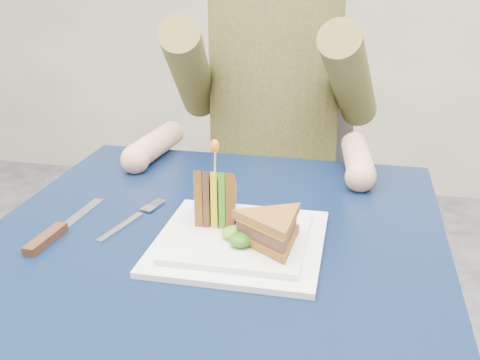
% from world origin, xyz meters
% --- Properties ---
extents(table, '(0.75, 0.75, 0.73)m').
position_xyz_m(table, '(0.00, 0.00, 0.65)').
color(table, black).
rests_on(table, ground).
extents(chair, '(0.42, 0.40, 0.93)m').
position_xyz_m(chair, '(0.00, 0.71, 0.54)').
color(chair, '#47474C').
rests_on(chair, ground).
extents(diner, '(0.54, 0.59, 0.74)m').
position_xyz_m(diner, '(-0.00, 0.60, 0.91)').
color(diner, '#4D4A23').
rests_on(diner, chair).
extents(plate, '(0.26, 0.26, 0.02)m').
position_xyz_m(plate, '(0.05, -0.05, 0.74)').
color(plate, white).
rests_on(plate, table).
extents(sandwich_flat, '(0.18, 0.18, 0.05)m').
position_xyz_m(sandwich_flat, '(0.11, -0.07, 0.78)').
color(sandwich_flat, brown).
rests_on(sandwich_flat, plate).
extents(sandwich_upright, '(0.09, 0.15, 0.15)m').
position_xyz_m(sandwich_upright, '(0.00, -0.00, 0.78)').
color(sandwich_upright, brown).
rests_on(sandwich_upright, plate).
extents(fork, '(0.06, 0.18, 0.01)m').
position_xyz_m(fork, '(-0.15, -0.00, 0.73)').
color(fork, silver).
rests_on(fork, table).
extents(knife, '(0.03, 0.22, 0.02)m').
position_xyz_m(knife, '(-0.25, -0.08, 0.74)').
color(knife, silver).
rests_on(knife, table).
extents(toothpick, '(0.01, 0.01, 0.06)m').
position_xyz_m(toothpick, '(0.00, -0.00, 0.85)').
color(toothpick, tan).
rests_on(toothpick, sandwich_upright).
extents(toothpick_frill, '(0.01, 0.01, 0.02)m').
position_xyz_m(toothpick_frill, '(0.00, -0.00, 0.88)').
color(toothpick_frill, orange).
rests_on(toothpick_frill, sandwich_upright).
extents(lettuce_spill, '(0.15, 0.13, 0.02)m').
position_xyz_m(lettuce_spill, '(0.06, -0.04, 0.76)').
color(lettuce_spill, '#337A14').
rests_on(lettuce_spill, plate).
extents(onion_ring, '(0.04, 0.04, 0.02)m').
position_xyz_m(onion_ring, '(0.07, -0.04, 0.77)').
color(onion_ring, '#9E4C7A').
rests_on(onion_ring, plate).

